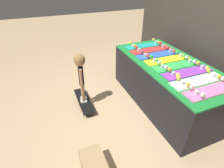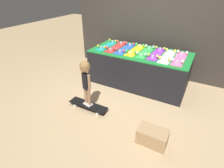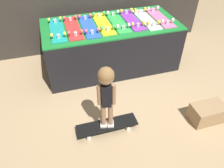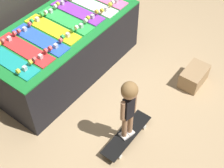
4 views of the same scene
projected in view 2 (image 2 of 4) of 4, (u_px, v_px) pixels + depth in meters
The scene contains 14 objects.
ground_plane at pixel (126, 96), 3.57m from camera, with size 16.00×16.00×0.00m, color tan.
back_wall at pixel (153, 21), 3.95m from camera, with size 3.99×0.10×2.52m.
display_rack at pixel (139, 68), 3.85m from camera, with size 2.06×0.98×0.74m.
skateboard_teal_on_rack at pixel (107, 45), 3.99m from camera, with size 0.20×0.78×0.09m.
skateboard_red_on_rack at pixel (116, 47), 3.90m from camera, with size 0.20×0.78×0.09m.
skateboard_blue_on_rack at pixel (125, 49), 3.80m from camera, with size 0.20×0.78×0.09m.
skateboard_yellow_on_rack at pixel (136, 50), 3.72m from camera, with size 0.20×0.78×0.09m.
skateboard_green_on_rack at pixel (146, 52), 3.62m from camera, with size 0.20×0.78×0.09m.
skateboard_purple_on_rack at pixel (157, 54), 3.53m from camera, with size 0.20×0.78×0.09m.
skateboard_white_on_rack at pixel (168, 56), 3.40m from camera, with size 0.20×0.78×0.09m.
skateboard_pink_on_rack at pixel (180, 58), 3.31m from camera, with size 0.20×0.78×0.09m.
skateboard_on_floor at pixel (88, 105), 3.17m from camera, with size 0.74×0.20×0.09m.
child at pixel (86, 76), 2.87m from camera, with size 0.20×0.17×0.85m.
storage_box at pixel (152, 136), 2.47m from camera, with size 0.42×0.26×0.23m.
Camera 2 is at (1.17, -2.74, 2.00)m, focal length 28.00 mm.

